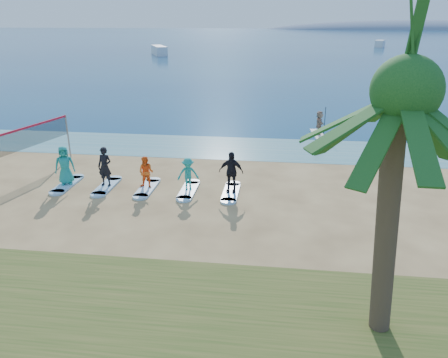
# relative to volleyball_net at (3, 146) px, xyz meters

# --- Properties ---
(ground) EXTENTS (600.00, 600.00, 0.00)m
(ground) POSITION_rel_volleyball_net_xyz_m (9.59, -3.02, -1.90)
(ground) COLOR tan
(ground) RESTS_ON ground
(shallow_water) EXTENTS (600.00, 600.00, 0.00)m
(shallow_water) POSITION_rel_volleyball_net_xyz_m (9.59, 7.48, -1.90)
(shallow_water) COLOR teal
(shallow_water) RESTS_ON ground
(ocean) EXTENTS (600.00, 600.00, 0.00)m
(ocean) POSITION_rel_volleyball_net_xyz_m (9.59, 156.98, -1.90)
(ocean) COLOR navy
(ocean) RESTS_ON ground
(island_ridge) EXTENTS (220.00, 56.00, 18.00)m
(island_ridge) POSITION_rel_volleyball_net_xyz_m (104.59, 296.98, -1.90)
(island_ridge) COLOR slate
(island_ridge) RESTS_ON ground
(volleyball_net) EXTENTS (2.16, 8.85, 2.50)m
(volleyball_net) POSITION_rel_volleyball_net_xyz_m (0.00, 0.00, 0.00)
(volleyball_net) COLOR gray
(volleyball_net) RESTS_ON ground
(palm_tree) EXTENTS (5.60, 5.60, 7.37)m
(palm_tree) POSITION_rel_volleyball_net_xyz_m (15.53, -8.73, 4.20)
(palm_tree) COLOR brown
(palm_tree) RESTS_ON ground
(paddleboard) EXTENTS (1.01, 3.06, 0.12)m
(paddleboard) POSITION_rel_volleyball_net_xyz_m (15.62, 11.14, -1.84)
(paddleboard) COLOR silver
(paddleboard) RESTS_ON ground
(paddleboarder) EXTENTS (0.48, 1.48, 1.59)m
(paddleboarder) POSITION_rel_volleyball_net_xyz_m (15.62, 11.14, -0.99)
(paddleboarder) COLOR tan
(paddleboarder) RESTS_ON paddleboard
(boat_offshore_a) EXTENTS (5.53, 8.70, 1.86)m
(boat_offshore_a) POSITION_rel_volleyball_net_xyz_m (-13.13, 75.79, -1.90)
(boat_offshore_a) COLOR silver
(boat_offshore_a) RESTS_ON ground
(boat_offshore_b) EXTENTS (3.60, 5.61, 1.79)m
(boat_offshore_b) POSITION_rel_volleyball_net_xyz_m (38.88, 108.21, -1.90)
(boat_offshore_b) COLOR silver
(boat_offshore_b) RESTS_ON ground
(surfboard_0) EXTENTS (0.70, 2.20, 0.09)m
(surfboard_0) POSITION_rel_volleyball_net_xyz_m (2.91, 0.10, -1.86)
(surfboard_0) COLOR #96C7E8
(surfboard_0) RESTS_ON ground
(student_0) EXTENTS (1.07, 0.91, 1.86)m
(student_0) POSITION_rel_volleyball_net_xyz_m (2.91, 0.10, -0.89)
(student_0) COLOR teal
(student_0) RESTS_ON surfboard_0
(surfboard_1) EXTENTS (0.70, 2.20, 0.09)m
(surfboard_1) POSITION_rel_volleyball_net_xyz_m (4.89, 0.10, -1.86)
(surfboard_1) COLOR #96C7E8
(surfboard_1) RESTS_ON ground
(student_1) EXTENTS (0.75, 0.55, 1.88)m
(student_1) POSITION_rel_volleyball_net_xyz_m (4.89, 0.10, -0.88)
(student_1) COLOR black
(student_1) RESTS_ON surfboard_1
(surfboard_2) EXTENTS (0.70, 2.20, 0.09)m
(surfboard_2) POSITION_rel_volleyball_net_xyz_m (6.88, 0.10, -1.86)
(surfboard_2) COLOR #96C7E8
(surfboard_2) RESTS_ON ground
(student_2) EXTENTS (0.78, 0.64, 1.50)m
(student_2) POSITION_rel_volleyball_net_xyz_m (6.88, 0.10, -1.06)
(student_2) COLOR orange
(student_2) RESTS_ON surfboard_2
(surfboard_3) EXTENTS (0.70, 2.20, 0.09)m
(surfboard_3) POSITION_rel_volleyball_net_xyz_m (8.87, 0.10, -1.86)
(surfboard_3) COLOR #96C7E8
(surfboard_3) RESTS_ON ground
(student_3) EXTENTS (1.10, 0.81, 1.52)m
(student_3) POSITION_rel_volleyball_net_xyz_m (8.87, 0.10, -1.06)
(student_3) COLOR teal
(student_3) RESTS_ON surfboard_3
(surfboard_4) EXTENTS (0.70, 2.20, 0.09)m
(surfboard_4) POSITION_rel_volleyball_net_xyz_m (10.85, 0.10, -1.86)
(surfboard_4) COLOR #96C7E8
(surfboard_4) RESTS_ON ground
(student_4) EXTENTS (1.13, 0.52, 1.90)m
(student_4) POSITION_rel_volleyball_net_xyz_m (10.85, 0.10, -0.87)
(student_4) COLOR black
(student_4) RESTS_ON surfboard_4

